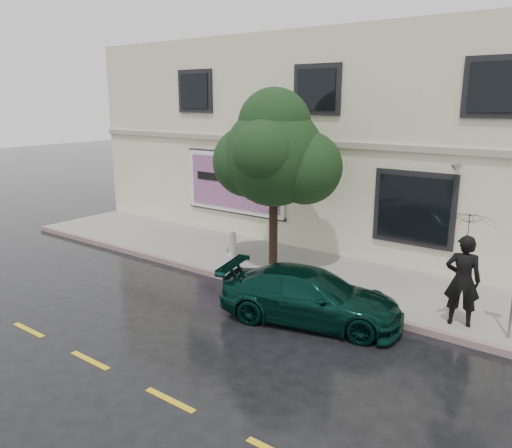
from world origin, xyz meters
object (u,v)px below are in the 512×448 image
Objects in this scene: street_tree at (274,157)px; fire_hydrant at (233,244)px; pedestrian at (463,280)px; car at (310,296)px.

street_tree is 5.97× the size of fire_hydrant.
pedestrian is 7.16m from fire_hydrant.
street_tree is at bearing 34.60° from car.
car is 4.42m from street_tree.
pedestrian is at bearing -76.30° from car.
car is 0.89× the size of street_tree.
street_tree is (-5.44, 0.77, 2.21)m from pedestrian.
street_tree is (-2.59, 2.27, 2.77)m from car.
car is 3.27m from pedestrian.
car is 2.04× the size of pedestrian.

